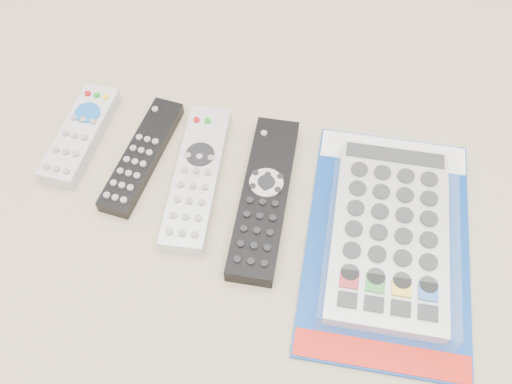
% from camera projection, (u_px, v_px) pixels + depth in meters
% --- Properties ---
extents(remote_small_grey, '(0.05, 0.17, 0.03)m').
position_uv_depth(remote_small_grey, '(80.00, 134.00, 0.79)').
color(remote_small_grey, '#B1B1B4').
rests_on(remote_small_grey, ground).
extents(remote_slim_black, '(0.06, 0.19, 0.02)m').
position_uv_depth(remote_slim_black, '(142.00, 156.00, 0.77)').
color(remote_slim_black, black).
rests_on(remote_slim_black, ground).
extents(remote_silver_dvd, '(0.08, 0.23, 0.03)m').
position_uv_depth(remote_silver_dvd, '(197.00, 177.00, 0.75)').
color(remote_silver_dvd, silver).
rests_on(remote_silver_dvd, ground).
extents(remote_large_black, '(0.08, 0.25, 0.03)m').
position_uv_depth(remote_large_black, '(264.00, 197.00, 0.73)').
color(remote_large_black, black).
rests_on(remote_large_black, ground).
extents(jumbo_remote_packaged, '(0.22, 0.34, 0.04)m').
position_uv_depth(jumbo_remote_packaged, '(390.00, 232.00, 0.70)').
color(jumbo_remote_packaged, navy).
rests_on(jumbo_remote_packaged, ground).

